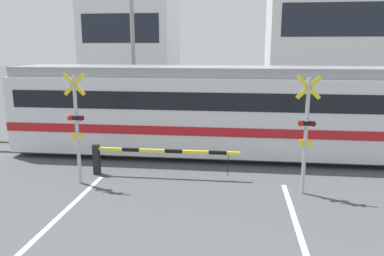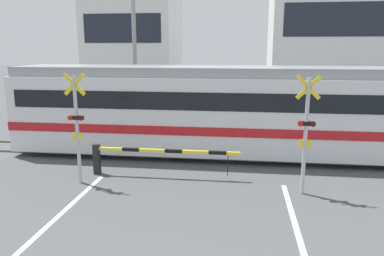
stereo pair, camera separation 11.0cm
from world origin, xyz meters
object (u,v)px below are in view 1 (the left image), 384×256
Objects in this scene: commuter_train at (250,109)px; crossing_signal_right at (306,130)px; crossing_barrier_near at (138,155)px; crossing_barrier_far at (244,123)px; crossing_signal_left at (77,124)px.

commuter_train is 5.34× the size of crossing_signal_right.
crossing_barrier_near is 1.41× the size of crossing_signal_right.
crossing_barrier_far is at bearing 93.53° from commuter_train.
crossing_barrier_far is at bearing 104.02° from crossing_signal_right.
crossing_barrier_near is 1.00× the size of crossing_barrier_far.
commuter_train reaches higher than crossing_barrier_far.
crossing_barrier_near is at bearing 170.02° from crossing_signal_right.
crossing_signal_left is at bearing -151.23° from crossing_barrier_near.
crossing_barrier_near is 2.20m from crossing_signal_left.
crossing_barrier_near and crossing_barrier_far have the same top height.
commuter_train reaches higher than crossing_signal_left.
crossing_barrier_far is 8.37m from crossing_signal_left.
crossing_barrier_far is at bearing 52.10° from crossing_signal_left.
crossing_signal_right is (6.72, 0.00, 0.00)m from crossing_signal_left.
crossing_barrier_far is 1.41× the size of crossing_signal_left.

